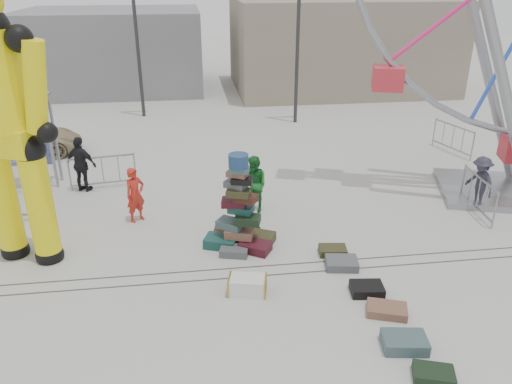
{
  "coord_description": "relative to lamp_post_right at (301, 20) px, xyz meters",
  "views": [
    {
      "loc": [
        -1.83,
        -8.95,
        6.39
      ],
      "look_at": [
        -0.23,
        2.73,
        1.16
      ],
      "focal_mm": 35.0,
      "sensor_mm": 36.0,
      "label": 1
    }
  ],
  "objects": [
    {
      "name": "ground",
      "position": [
        -3.09,
        -13.0,
        -4.48
      ],
      "size": [
        90.0,
        90.0,
        0.0
      ],
      "primitive_type": "plane",
      "color": "#9E9E99",
      "rests_on": "ground"
    },
    {
      "name": "track_line_near",
      "position": [
        -3.09,
        -12.4,
        -4.48
      ],
      "size": [
        40.0,
        0.04,
        0.01
      ],
      "primitive_type": "cube",
      "color": "#47443F",
      "rests_on": "ground"
    },
    {
      "name": "track_line_far",
      "position": [
        -3.09,
        -12.0,
        -4.48
      ],
      "size": [
        40.0,
        0.04,
        0.01
      ],
      "primitive_type": "cube",
      "color": "#47443F",
      "rests_on": "ground"
    },
    {
      "name": "building_right",
      "position": [
        3.91,
        7.0,
        -1.98
      ],
      "size": [
        12.0,
        8.0,
        5.0
      ],
      "primitive_type": "cube",
      "color": "gray",
      "rests_on": "ground"
    },
    {
      "name": "building_left",
      "position": [
        -9.09,
        9.0,
        -2.28
      ],
      "size": [
        10.0,
        8.0,
        4.4
      ],
      "primitive_type": "cube",
      "color": "gray",
      "rests_on": "ground"
    },
    {
      "name": "lamp_post_right",
      "position": [
        0.0,
        0.0,
        0.0
      ],
      "size": [
        1.41,
        0.25,
        8.0
      ],
      "color": "#2D2D30",
      "rests_on": "ground"
    },
    {
      "name": "lamp_post_left",
      "position": [
        -7.0,
        2.0,
        0.0
      ],
      "size": [
        1.41,
        0.25,
        8.0
      ],
      "color": "#2D2D30",
      "rests_on": "ground"
    },
    {
      "name": "suitcase_tower",
      "position": [
        -3.83,
        -10.92,
        -3.79
      ],
      "size": [
        1.93,
        1.6,
        2.46
      ],
      "rotation": [
        0.0,
        0.0,
        -0.41
      ],
      "color": "#174741",
      "rests_on": "ground"
    },
    {
      "name": "crash_test_dummy",
      "position": [
        -8.89,
        -10.81,
        -1.06
      ],
      "size": [
        2.54,
        1.37,
        6.5
      ],
      "rotation": [
        0.0,
        0.0,
        -0.38
      ],
      "color": "black",
      "rests_on": "ground"
    },
    {
      "name": "steamer_trunk",
      "position": [
        -3.88,
        -13.0,
        -4.29
      ],
      "size": [
        0.89,
        0.63,
        0.38
      ],
      "primitive_type": "cube",
      "rotation": [
        0.0,
        0.0,
        -0.22
      ],
      "color": "silver",
      "rests_on": "ground"
    },
    {
      "name": "row_case_0",
      "position": [
        -1.61,
        -11.68,
        -4.39
      ],
      "size": [
        0.72,
        0.55,
        0.19
      ],
      "primitive_type": "cube",
      "rotation": [
        0.0,
        0.0,
        -0.13
      ],
      "color": "#38371C",
      "rests_on": "ground"
    },
    {
      "name": "row_case_1",
      "position": [
        -1.56,
        -12.28,
        -4.38
      ],
      "size": [
        0.83,
        0.69,
        0.2
      ],
      "primitive_type": "cube",
      "rotation": [
        0.0,
        0.0,
        -0.16
      ],
      "color": "#53565A",
      "rests_on": "ground"
    },
    {
      "name": "row_case_2",
      "position": [
        -1.33,
        -13.37,
        -4.38
      ],
      "size": [
        0.75,
        0.6,
        0.21
      ],
      "primitive_type": "cube",
      "rotation": [
        0.0,
        0.0,
        -0.11
      ],
      "color": "black",
      "rests_on": "ground"
    },
    {
      "name": "row_case_3",
      "position": [
        -1.16,
        -14.11,
        -4.39
      ],
      "size": [
        0.92,
        0.74,
        0.18
      ],
      "primitive_type": "cube",
      "rotation": [
        0.0,
        0.0,
        -0.34
      ],
      "color": "brown",
      "rests_on": "ground"
    },
    {
      "name": "row_case_4",
      "position": [
        -1.22,
        -15.11,
        -4.36
      ],
      "size": [
        0.89,
        0.68,
        0.25
      ],
      "primitive_type": "cube",
      "rotation": [
        0.0,
        0.0,
        -0.16
      ],
      "color": "#425B5E",
      "rests_on": "ground"
    },
    {
      "name": "row_case_5",
      "position": [
        -1.03,
        -15.91,
        -4.39
      ],
      "size": [
        0.79,
        0.65,
        0.19
      ],
      "primitive_type": "cube",
      "rotation": [
        0.0,
        0.0,
        -0.32
      ],
      "color": "black",
      "rests_on": "ground"
    },
    {
      "name": "barricade_dummy_a",
      "position": [
        -10.55,
        -6.78,
        -3.93
      ],
      "size": [
        1.99,
        0.46,
        1.1
      ],
      "primitive_type": null,
      "rotation": [
        0.0,
        0.0,
        0.18
      ],
      "color": "gray",
      "rests_on": "ground"
    },
    {
      "name": "barricade_dummy_c",
      "position": [
        -7.75,
        -6.7,
        -3.93
      ],
      "size": [
        1.99,
        0.38,
        1.1
      ],
      "primitive_type": null,
      "rotation": [
        0.0,
        0.0,
        0.14
      ],
      "color": "gray",
      "rests_on": "ground"
    },
    {
      "name": "barricade_wheel_front",
      "position": [
        3.11,
        -9.98,
        -3.93
      ],
      "size": [
        0.27,
        2.0,
        1.1
      ],
      "primitive_type": null,
      "rotation": [
        0.0,
        0.0,
        1.49
      ],
      "color": "gray",
      "rests_on": "ground"
    },
    {
      "name": "barricade_wheel_back",
      "position": [
        4.97,
        -4.95,
        -3.93
      ],
      "size": [
        0.64,
        1.95,
        1.1
      ],
      "primitive_type": null,
      "rotation": [
        0.0,
        0.0,
        -1.29
      ],
      "color": "gray",
      "rests_on": "ground"
    },
    {
      "name": "pedestrian_red",
      "position": [
        -6.52,
        -9.16,
        -3.7
      ],
      "size": [
        0.68,
        0.64,
        1.56
      ],
      "primitive_type": "imported",
      "rotation": [
        0.0,
        0.0,
        0.65
      ],
      "color": "#B22319",
      "rests_on": "ground"
    },
    {
      "name": "pedestrian_green",
      "position": [
        -3.19,
        -8.99,
        -3.66
      ],
      "size": [
        0.98,
        1.02,
        1.65
      ],
      "primitive_type": "imported",
      "rotation": [
        0.0,
        0.0,
        -0.95
      ],
      "color": "#196726",
      "rests_on": "ground"
    },
    {
      "name": "pedestrian_black",
      "position": [
        -8.34,
        -6.83,
        -3.6
      ],
      "size": [
        1.12,
        0.83,
        1.77
      ],
      "primitive_type": "imported",
      "rotation": [
        0.0,
        0.0,
        2.7
      ],
      "color": "black",
      "rests_on": "ground"
    },
    {
      "name": "pedestrian_grey",
      "position": [
        3.34,
        -9.59,
        -3.71
      ],
      "size": [
        0.75,
        1.09,
        1.55
      ],
      "primitive_type": "imported",
      "rotation": [
        0.0,
        0.0,
        -1.38
      ],
      "color": "#2A2936",
      "rests_on": "ground"
    },
    {
      "name": "parked_suv",
      "position": [
        -11.12,
        -3.08,
        -3.91
      ],
      "size": [
        4.37,
        2.58,
        1.14
      ],
      "primitive_type": "imported",
      "rotation": [
        0.0,
        0.0,
        1.75
      ],
      "color": "tan",
      "rests_on": "ground"
    }
  ]
}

